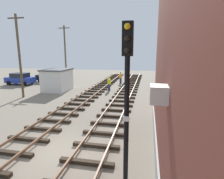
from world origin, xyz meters
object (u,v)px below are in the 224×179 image
(control_hut, at_px, (57,80))
(utility_pole_near, at_px, (19,55))
(parked_car_blue, at_px, (20,79))
(track_worker_foreground, at_px, (109,83))
(parked_car_black, at_px, (50,76))
(utility_pole_far, at_px, (65,53))
(track_worker_distant, at_px, (121,78))
(signal_mast, at_px, (127,89))

(control_hut, relative_size, utility_pole_near, 0.44)
(parked_car_blue, bearing_deg, track_worker_foreground, -7.32)
(utility_pole_near, relative_size, track_worker_foreground, 4.61)
(parked_car_black, xyz_separation_m, utility_pole_far, (3.06, -0.17, 3.73))
(utility_pole_far, bearing_deg, track_worker_distant, 3.91)
(utility_pole_far, bearing_deg, track_worker_foreground, -32.35)
(utility_pole_near, bearing_deg, utility_pole_far, 88.35)
(control_hut, relative_size, track_worker_foreground, 2.03)
(control_hut, height_order, utility_pole_near, utility_pole_near)
(signal_mast, bearing_deg, utility_pole_far, 119.66)
(utility_pole_far, height_order, track_worker_foreground, utility_pole_far)
(track_worker_foreground, height_order, track_worker_distant, same)
(utility_pole_far, height_order, track_worker_distant, utility_pole_far)
(parked_car_blue, xyz_separation_m, utility_pole_far, (5.92, 3.37, 3.73))
(signal_mast, distance_m, utility_pole_near, 16.96)
(utility_pole_near, relative_size, track_worker_distant, 4.61)
(track_worker_foreground, bearing_deg, utility_pole_far, 147.65)
(parked_car_black, height_order, parked_car_blue, same)
(track_worker_distant, bearing_deg, control_hut, -135.98)
(parked_car_blue, distance_m, utility_pole_near, 9.68)
(utility_pole_far, relative_size, track_worker_foreground, 4.74)
(track_worker_distant, bearing_deg, utility_pole_near, -129.63)
(signal_mast, xyz_separation_m, utility_pole_near, (-12.64, 11.28, 0.86))
(signal_mast, distance_m, parked_car_blue, 25.99)
(control_hut, height_order, track_worker_distant, control_hut)
(signal_mast, bearing_deg, utility_pole_near, 138.26)
(track_worker_foreground, bearing_deg, control_hut, -170.38)
(control_hut, distance_m, track_worker_foreground, 6.61)
(track_worker_foreground, bearing_deg, signal_mast, -75.85)
(parked_car_black, bearing_deg, track_worker_distant, 2.09)
(signal_mast, xyz_separation_m, control_hut, (-10.66, 15.38, -2.25))
(utility_pole_far, bearing_deg, parked_car_black, 176.84)
(utility_pole_far, distance_m, track_worker_foreground, 10.37)
(parked_car_blue, bearing_deg, utility_pole_far, 29.67)
(signal_mast, distance_m, control_hut, 18.85)
(utility_pole_near, distance_m, utility_pole_far, 10.39)
(utility_pole_near, bearing_deg, track_worker_distant, 50.37)
(utility_pole_near, bearing_deg, parked_car_blue, 128.68)
(control_hut, distance_m, utility_pole_far, 7.27)
(parked_car_black, xyz_separation_m, utility_pole_near, (2.76, -10.56, 3.60))
(control_hut, height_order, track_worker_foreground, control_hut)
(control_hut, height_order, parked_car_black, control_hut)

